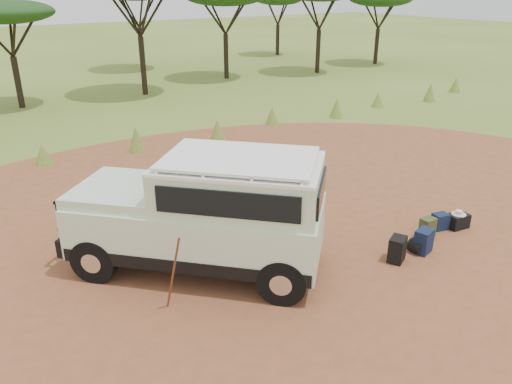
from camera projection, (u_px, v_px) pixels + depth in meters
ground at (292, 258)px, 10.66m from camera, size 140.00×140.00×0.00m
dirt_clearing at (292, 258)px, 10.65m from camera, size 23.00×23.00×0.01m
grass_fringe at (141, 141)px, 17.19m from camera, size 36.60×1.60×0.90m
safari_vehicle at (206, 216)px, 9.84m from camera, size 4.94×4.98×2.47m
walking_staff at (173, 274)px, 8.68m from camera, size 0.21×0.40×1.52m
backpack_black at (397, 250)px, 10.44m from camera, size 0.49×0.45×0.55m
backpack_navy at (424, 241)px, 10.79m from camera, size 0.48×0.39×0.54m
backpack_olive at (427, 228)px, 11.46m from camera, size 0.35×0.25×0.48m
duffel_navy at (440, 222)px, 11.84m from camera, size 0.41×0.34×0.40m
hard_case at (458, 221)px, 11.92m from camera, size 0.53×0.41×0.35m
stuff_sack at (417, 246)px, 10.82m from camera, size 0.33×0.33×0.31m
safari_hat at (459, 213)px, 11.84m from camera, size 0.34×0.34×0.10m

